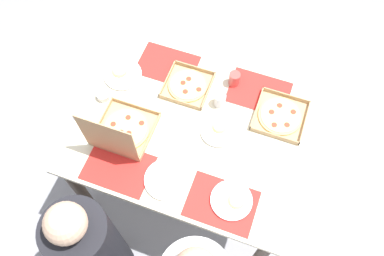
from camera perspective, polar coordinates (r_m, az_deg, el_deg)
name	(u,v)px	position (r m, az deg, el deg)	size (l,w,h in m)	color
ground_plane	(192,177)	(3.00, 0.00, -6.88)	(6.00, 6.00, 0.00)	gray
dining_table	(192,137)	(2.40, 0.00, -1.32)	(1.31, 1.03, 0.78)	#3F3328
placemat_near_left	(259,92)	(2.44, 9.45, 5.05)	(0.36, 0.26, 0.00)	red
placemat_near_right	(167,65)	(2.53, -3.51, 8.92)	(0.36, 0.26, 0.00)	red
placemat_far_left	(221,203)	(2.13, 4.19, -10.60)	(0.36, 0.26, 0.00)	red
placemat_far_right	(118,168)	(2.22, -10.40, -5.53)	(0.36, 0.26, 0.00)	red
pizza_box_corner_right	(280,116)	(2.37, 12.36, 1.68)	(0.29, 0.29, 0.04)	tan
pizza_box_center	(122,131)	(2.26, -9.88, -0.42)	(0.31, 0.32, 0.35)	tan
pizza_box_edge_far	(188,85)	(2.42, -0.61, 6.04)	(0.27, 0.27, 0.04)	tan
plate_far_left	(166,180)	(2.16, -3.69, -7.31)	(0.23, 0.23, 0.02)	white
plate_far_right	(218,131)	(2.28, 3.73, -0.41)	(0.20, 0.20, 0.03)	white
plate_near_right	(232,200)	(2.13, 5.66, -10.15)	(0.22, 0.22, 0.03)	white
plate_middle	(123,74)	(2.51, -9.80, 7.49)	(0.23, 0.23, 0.03)	white
cup_clear_left	(234,79)	(2.42, 6.01, 6.93)	(0.07, 0.07, 0.09)	#BF4742
cup_dark	(220,100)	(2.34, 3.98, 3.99)	(0.07, 0.07, 0.09)	silver
condiment_bowl	(104,96)	(2.43, -12.41, 4.51)	(0.08, 0.08, 0.04)	white
diner_right_seat	(94,249)	(2.37, -13.70, -16.33)	(0.32, 0.32, 1.20)	black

